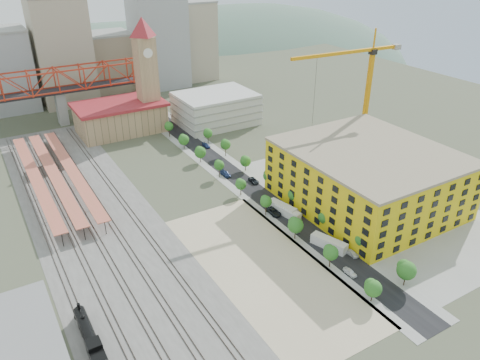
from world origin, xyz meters
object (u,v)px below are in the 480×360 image
tower_crane (362,83)px  site_trailer_c (288,212)px  site_trailer_d (282,208)px  locomotive (91,339)px  site_trailer_a (331,246)px  car_0 (350,272)px  site_trailer_b (329,243)px  clock_tower (146,64)px  construction_building (367,177)px

tower_crane → site_trailer_c: size_ratio=5.30×
site_trailer_c → site_trailer_d: site_trailer_d is taller
locomotive → tower_crane: (112.34, 41.94, 28.16)m
tower_crane → locomotive: bearing=-159.5°
tower_crane → site_trailer_a: 68.28m
car_0 → site_trailer_b: bearing=75.2°
clock_tower → site_trailer_b: clock_tower is taller
site_trailer_d → car_0: 34.13m
construction_building → locomotive: (-92.00, -15.10, -7.34)m
construction_building → site_trailer_d: size_ratio=5.02×
site_trailer_a → car_0: bearing=-124.1°
site_trailer_b → site_trailer_d: 22.20m
construction_building → locomotive: size_ratio=2.28×
construction_building → site_trailer_c: size_ratio=5.48×
site_trailer_c → car_0: bearing=-107.0°
construction_building → site_trailer_a: bearing=-151.6°
site_trailer_d → car_0: size_ratio=2.45×
site_trailer_b → car_0: 12.18m
locomotive → site_trailer_a: size_ratio=2.55×
site_trailer_a → car_0: size_ratio=2.12×
car_0 → clock_tower: bearing=91.8°
construction_building → tower_crane: tower_crane is taller
clock_tower → construction_building: (34.00, -99.99, -19.29)m
construction_building → site_trailer_d: construction_building is taller
tower_crane → site_trailer_d: tower_crane is taller
site_trailer_a → site_trailer_c: size_ratio=0.94×
locomotive → site_trailer_c: 69.35m
tower_crane → site_trailer_d: size_ratio=4.86×
clock_tower → tower_crane: size_ratio=1.06×
site_trailer_c → car_0: size_ratio=2.24×
site_trailer_b → site_trailer_c: (0.00, 19.40, -0.16)m
locomotive → site_trailer_d: locomotive is taller
tower_crane → site_trailer_a: (-46.34, -40.89, -29.04)m
tower_crane → car_0: size_ratio=11.90×
clock_tower → site_trailer_d: clock_tower is taller
locomotive → site_trailer_d: (66.00, 24.08, -0.69)m
tower_crane → car_0: tower_crane is taller
clock_tower → site_trailer_c: (8.00, -93.82, -27.43)m
clock_tower → site_trailer_a: (8.00, -114.04, -27.50)m
construction_building → locomotive: construction_building is taller
site_trailer_a → car_0: site_trailer_a is taller
site_trailer_d → car_0: bearing=-107.7°
locomotive → site_trailer_a: 66.01m
tower_crane → site_trailer_c: (-46.34, -20.66, -28.97)m
clock_tower → site_trailer_c: size_ratio=5.63×
site_trailer_c → construction_building: bearing=-24.8°
site_trailer_a → car_0: (-3.00, -10.96, -0.49)m
locomotive → car_0: (63.00, -9.91, -1.37)m
construction_building → site_trailer_d: bearing=161.0°
site_trailer_d → car_0: (-3.00, -33.99, -0.68)m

